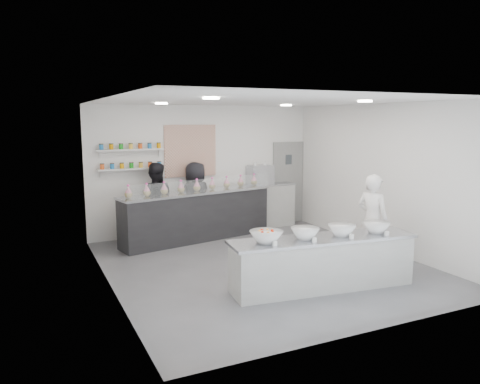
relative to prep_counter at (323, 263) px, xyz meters
name	(u,v)px	position (x,y,z in m)	size (l,w,h in m)	color
floor	(263,265)	(-0.31, 1.44, -0.42)	(6.00, 6.00, 0.00)	#515156
ceiling	(264,101)	(-0.31, 1.44, 2.58)	(6.00, 6.00, 0.00)	white
back_wall	(204,169)	(-0.31, 4.44, 1.08)	(5.50, 5.50, 0.00)	white
left_wall	(108,196)	(-3.06, 1.44, 1.08)	(6.00, 6.00, 0.00)	white
right_wall	(382,177)	(2.44, 1.44, 1.08)	(6.00, 6.00, 0.00)	white
back_door	(288,183)	(1.99, 4.41, 0.63)	(0.88, 0.04, 2.10)	gray
pattern_panel	(190,151)	(-0.66, 4.42, 1.53)	(1.25, 0.03, 1.20)	#9F4524
jar_shelf_lower	(131,169)	(-2.06, 4.34, 1.18)	(1.45, 0.22, 0.04)	silver
jar_shelf_upper	(131,150)	(-2.06, 4.34, 1.60)	(1.45, 0.22, 0.04)	silver
preserve_jars	(131,156)	(-2.06, 4.32, 1.46)	(1.45, 0.10, 0.56)	#EB5619
downlight_0	(211,98)	(-1.71, 0.44, 2.56)	(0.24, 0.24, 0.02)	white
downlight_1	(365,101)	(1.09, 0.44, 2.56)	(0.24, 0.24, 0.02)	white
downlight_2	(161,104)	(-1.71, 3.04, 2.56)	(0.24, 0.24, 0.02)	white
downlight_3	(286,105)	(1.09, 3.04, 2.56)	(0.24, 0.24, 0.02)	white
prep_counter	(323,263)	(0.00, 0.00, 0.00)	(3.06, 0.69, 0.83)	#A4A4A0
back_bar	(197,216)	(-0.78, 3.70, 0.14)	(3.57, 0.65, 1.11)	black
sneeze_guard	(204,186)	(-0.71, 3.39, 0.84)	(3.52, 0.02, 0.30)	white
espresso_ledge	(266,205)	(1.24, 4.22, 0.13)	(1.46, 0.46, 1.08)	#A4A4A0
espresso_machine	(260,175)	(1.07, 4.22, 0.89)	(0.59, 0.41, 0.45)	#93969E
cup_stacks	(259,177)	(1.04, 4.22, 0.85)	(0.24, 0.24, 0.36)	gray
prep_bowls	(324,232)	(0.00, 0.00, 0.51)	(2.40, 0.55, 0.18)	white
label_cards	(348,243)	(0.06, -0.54, 0.45)	(2.01, 0.04, 0.07)	white
cookie_bags	(197,185)	(-0.78, 3.70, 0.83)	(3.36, 0.16, 0.28)	#D17296
woman_prep	(372,220)	(1.50, 0.60, 0.43)	(0.62, 0.41, 1.70)	white
staff_left	(155,202)	(-1.63, 4.04, 0.46)	(0.85, 0.66, 1.75)	black
staff_right	(196,199)	(-0.68, 4.04, 0.45)	(0.84, 0.55, 1.73)	black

